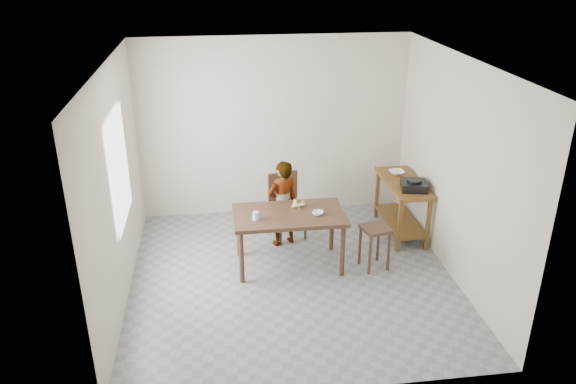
{
  "coord_description": "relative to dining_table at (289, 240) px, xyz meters",
  "views": [
    {
      "loc": [
        -0.86,
        -5.99,
        3.84
      ],
      "look_at": [
        0.0,
        0.4,
        1.0
      ],
      "focal_mm": 35.0,
      "sensor_mm": 36.0,
      "label": 1
    }
  ],
  "objects": [
    {
      "name": "wall_back",
      "position": [
        0.0,
        1.72,
        0.98
      ],
      "size": [
        4.0,
        0.04,
        2.7
      ],
      "primitive_type": "cube",
      "color": "beige",
      "rests_on": "ground"
    },
    {
      "name": "dining_table",
      "position": [
        0.0,
        0.0,
        0.0
      ],
      "size": [
        1.4,
        0.8,
        0.75
      ],
      "primitive_type": null,
      "color": "#432B1D",
      "rests_on": "floor"
    },
    {
      "name": "ceiling",
      "position": [
        0.0,
        -0.3,
        2.35
      ],
      "size": [
        4.0,
        4.0,
        0.04
      ],
      "primitive_type": "cube",
      "color": "white",
      "rests_on": "wall_back"
    },
    {
      "name": "small_bowl",
      "position": [
        0.35,
        -0.09,
        0.4
      ],
      "size": [
        0.15,
        0.15,
        0.04
      ],
      "primitive_type": "imported",
      "rotation": [
        0.0,
        0.0,
        -0.07
      ],
      "color": "white",
      "rests_on": "dining_table"
    },
    {
      "name": "dining_chair",
      "position": [
        0.09,
        0.8,
        0.08
      ],
      "size": [
        0.54,
        0.54,
        0.91
      ],
      "primitive_type": null,
      "rotation": [
        0.0,
        0.0,
        0.26
      ],
      "color": "#432B1D",
      "rests_on": "floor"
    },
    {
      "name": "wall_left",
      "position": [
        -2.02,
        -0.3,
        0.98
      ],
      "size": [
        0.04,
        4.0,
        2.7
      ],
      "primitive_type": "cube",
      "color": "beige",
      "rests_on": "ground"
    },
    {
      "name": "stool",
      "position": [
        1.08,
        -0.19,
        -0.09
      ],
      "size": [
        0.39,
        0.39,
        0.58
      ],
      "primitive_type": null,
      "rotation": [
        0.0,
        0.0,
        0.23
      ],
      "color": "#432B1D",
      "rests_on": "floor"
    },
    {
      "name": "prep_counter",
      "position": [
        1.72,
        0.7,
        0.03
      ],
      "size": [
        0.5,
        1.2,
        0.8
      ],
      "primitive_type": null,
      "color": "brown",
      "rests_on": "floor"
    },
    {
      "name": "wall_front",
      "position": [
        0.0,
        -2.32,
        0.98
      ],
      "size": [
        4.0,
        0.04,
        2.7
      ],
      "primitive_type": "cube",
      "color": "beige",
      "rests_on": "ground"
    },
    {
      "name": "serving_bowl",
      "position": [
        1.7,
        0.97,
        0.45
      ],
      "size": [
        0.24,
        0.24,
        0.06
      ],
      "primitive_type": "imported",
      "rotation": [
        0.0,
        0.0,
        0.07
      ],
      "color": "white",
      "rests_on": "prep_counter"
    },
    {
      "name": "child",
      "position": [
        -0.01,
        0.59,
        0.24
      ],
      "size": [
        0.53,
        0.44,
        1.23
      ],
      "primitive_type": "imported",
      "rotation": [
        0.0,
        0.0,
        3.52
      ],
      "color": "white",
      "rests_on": "floor"
    },
    {
      "name": "wall_right",
      "position": [
        2.02,
        -0.3,
        0.98
      ],
      "size": [
        0.04,
        4.0,
        2.7
      ],
      "primitive_type": "cube",
      "color": "beige",
      "rests_on": "ground"
    },
    {
      "name": "banana",
      "position": [
        0.14,
        0.16,
        0.41
      ],
      "size": [
        0.2,
        0.15,
        0.07
      ],
      "primitive_type": null,
      "rotation": [
        0.0,
        0.0,
        0.13
      ],
      "color": "#FFE44C",
      "rests_on": "dining_table"
    },
    {
      "name": "floor",
      "position": [
        0.0,
        -0.3,
        -0.4
      ],
      "size": [
        4.0,
        4.0,
        0.04
      ],
      "primitive_type": "cube",
      "color": "gray",
      "rests_on": "ground"
    },
    {
      "name": "glass_tumbler",
      "position": [
        -0.43,
        -0.12,
        0.43
      ],
      "size": [
        0.1,
        0.1,
        0.1
      ],
      "primitive_type": "cylinder",
      "rotation": [
        0.0,
        0.0,
        -0.26
      ],
      "color": "silver",
      "rests_on": "dining_table"
    },
    {
      "name": "gas_burner",
      "position": [
        1.77,
        0.41,
        0.48
      ],
      "size": [
        0.4,
        0.4,
        0.11
      ],
      "primitive_type": "cube",
      "rotation": [
        0.0,
        0.0,
        -0.22
      ],
      "color": "black",
      "rests_on": "prep_counter"
    },
    {
      "name": "window_pane",
      "position": [
        -1.97,
        -0.1,
        1.12
      ],
      "size": [
        0.02,
        1.1,
        1.3
      ],
      "primitive_type": "cube",
      "color": "silver",
      "rests_on": "wall_left"
    }
  ]
}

